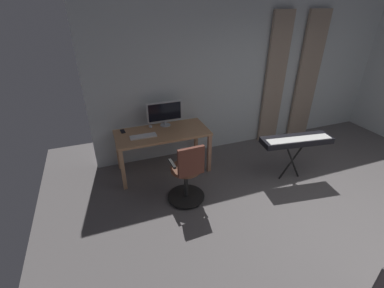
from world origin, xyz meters
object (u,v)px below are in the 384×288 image
at_px(office_chair, 187,175).
at_px(computer_keyboard, 143,136).
at_px(cell_phone_by_monitor, 123,131).
at_px(computer_monitor, 165,112).
at_px(piano_keyboard, 296,141).
at_px(computer_mouse, 150,126).
at_px(desk, 162,137).

height_order(office_chair, computer_keyboard, office_chair).
bearing_deg(cell_phone_by_monitor, computer_monitor, 175.61).
distance_m(computer_monitor, piano_keyboard, 2.20).
relative_size(computer_mouse, cell_phone_by_monitor, 0.69).
relative_size(computer_keyboard, cell_phone_by_monitor, 2.92).
xyz_separation_m(computer_keyboard, computer_mouse, (-0.19, -0.32, 0.01)).
bearing_deg(office_chair, cell_phone_by_monitor, 119.09).
distance_m(computer_keyboard, computer_mouse, 0.37).
height_order(desk, computer_monitor, computer_monitor).
bearing_deg(piano_keyboard, desk, -19.02).
distance_m(computer_mouse, piano_keyboard, 2.40).
distance_m(desk, computer_keyboard, 0.35).
bearing_deg(desk, cell_phone_by_monitor, -21.10).
bearing_deg(computer_keyboard, cell_phone_by_monitor, -48.16).
relative_size(office_chair, piano_keyboard, 0.85).
xyz_separation_m(desk, computer_keyboard, (0.33, 0.08, 0.10)).
bearing_deg(cell_phone_by_monitor, computer_mouse, 175.35).
bearing_deg(piano_keyboard, computer_monitor, -26.06).
bearing_deg(computer_mouse, piano_keyboard, 149.35).
relative_size(desk, computer_monitor, 2.50).
distance_m(computer_monitor, cell_phone_by_monitor, 0.77).
relative_size(computer_monitor, piano_keyboard, 0.53).
height_order(computer_mouse, cell_phone_by_monitor, computer_mouse).
height_order(office_chair, computer_monitor, computer_monitor).
bearing_deg(cell_phone_by_monitor, computer_keyboard, 127.30).
relative_size(computer_monitor, cell_phone_by_monitor, 4.26).
distance_m(computer_mouse, cell_phone_by_monitor, 0.47).
xyz_separation_m(cell_phone_by_monitor, piano_keyboard, (-2.54, 1.23, -0.04)).
distance_m(computer_monitor, computer_keyboard, 0.60).
height_order(office_chair, cell_phone_by_monitor, office_chair).
bearing_deg(office_chair, desk, 94.19).
distance_m(office_chair, computer_monitor, 1.29).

